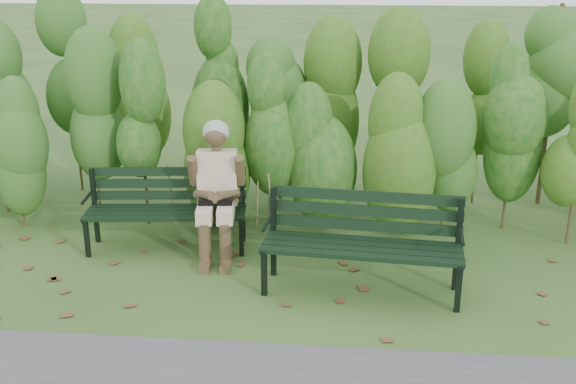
{
  "coord_description": "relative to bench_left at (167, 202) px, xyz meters",
  "views": [
    {
      "loc": [
        0.52,
        -5.23,
        2.67
      ],
      "look_at": [
        0.0,
        0.35,
        0.75
      ],
      "focal_mm": 42.0,
      "sensor_mm": 36.0,
      "label": 1
    }
  ],
  "objects": [
    {
      "name": "bench_right",
      "position": [
        1.89,
        -0.74,
        0.04
      ],
      "size": [
        1.7,
        0.68,
        0.83
      ],
      "color": "black",
      "rests_on": "ground"
    },
    {
      "name": "leaf_litter",
      "position": [
        1.35,
        -0.83,
        -0.45
      ],
      "size": [
        6.02,
        2.27,
        0.01
      ],
      "color": "brown",
      "rests_on": "ground"
    },
    {
      "name": "bench_left",
      "position": [
        0.0,
        0.0,
        0.0
      ],
      "size": [
        1.58,
        0.66,
        0.77
      ],
      "color": "black",
      "rests_on": "ground"
    },
    {
      "name": "ground",
      "position": [
        1.23,
        -0.79,
        -0.45
      ],
      "size": [
        80.0,
        80.0,
        0.0
      ],
      "primitive_type": "plane",
      "color": "#315124"
    },
    {
      "name": "seated_woman",
      "position": [
        0.52,
        -0.11,
        0.25
      ],
      "size": [
        0.55,
        0.81,
        1.28
      ],
      "color": "beige",
      "rests_on": "ground"
    },
    {
      "name": "hedge_band",
      "position": [
        1.23,
        1.07,
        0.81
      ],
      "size": [
        11.04,
        1.67,
        2.42
      ],
      "color": "#47381E",
      "rests_on": "ground"
    }
  ]
}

